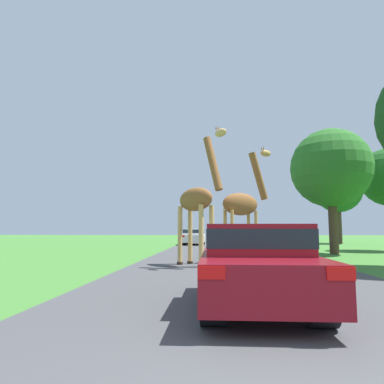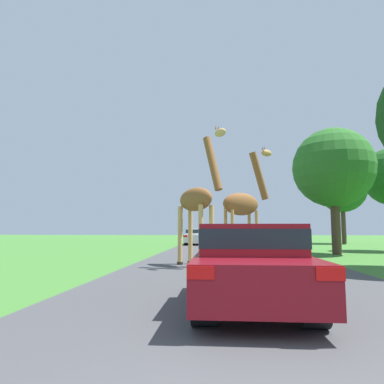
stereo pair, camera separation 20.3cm
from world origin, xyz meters
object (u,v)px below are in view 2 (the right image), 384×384
Objects in this scene: car_far_ahead at (246,238)px; car_queue_left at (274,240)px; giraffe_near_road at (198,202)px; giraffe_companion at (244,203)px; car_queue_right at (197,236)px; car_lead_maroon at (250,263)px; tree_left_edge at (333,168)px; tree_far_right at (342,189)px.

car_queue_left is at bearing -86.64° from car_far_ahead.
giraffe_companion is at bearing 176.63° from giraffe_near_road.
car_queue_right reaches higher than car_far_ahead.
giraffe_near_road reaches higher than car_lead_maroon.
car_lead_maroon is at bearing -94.15° from car_far_ahead.
tree_left_edge is (8.60, -11.62, 4.12)m from car_queue_right.
car_queue_left is at bearing -170.28° from giraffe_near_road.
giraffe_near_road is 0.68× the size of tree_far_right.
car_lead_maroon is 0.53× the size of tree_far_right.
car_queue_left is 5.90m from tree_left_edge.
giraffe_near_road is 0.73× the size of tree_left_edge.
giraffe_near_road is at bearing -81.89° from giraffe_companion.
car_lead_maroon is 22.03m from car_far_ahead.
giraffe_near_road is at bearing -121.47° from tree_far_right.
tree_left_edge is at bearing 66.05° from car_lead_maroon.
car_queue_left is 1.04× the size of car_far_ahead.
car_queue_right is 14.47m from car_queue_left.
giraffe_near_road is 1.11× the size of car_queue_right.
car_lead_maroon is 15.33m from tree_left_edge.
giraffe_companion is 7.79m from tree_left_edge.
tree_far_right is at bearing 120.10° from giraffe_companion.
car_queue_right is 1.11× the size of car_far_ahead.
giraffe_companion reaches higher than car_far_ahead.
car_far_ahead is 10.42m from tree_left_edge.
car_lead_maroon is at bearing 59.22° from giraffe_near_road.
car_queue_right is at bearing 143.14° from car_far_ahead.
car_lead_maroon is at bearing -113.95° from tree_left_edge.
giraffe_near_road is at bearing 101.26° from car_lead_maroon.
tree_far_right is (11.50, 27.95, 4.57)m from car_lead_maroon.
giraffe_companion reaches higher than car_queue_left.
giraffe_companion is 1.21× the size of car_far_ahead.
tree_far_right reaches higher than car_lead_maroon.
car_queue_left is at bearing -151.86° from tree_left_edge.
car_far_ahead is at bearing 85.85° from car_lead_maroon.
car_queue_left is (2.21, 11.48, 0.04)m from car_lead_maroon.
tree_far_right reaches higher than car_queue_left.
giraffe_near_road is 24.82m from tree_far_right.
car_queue_left is at bearing -119.41° from tree_far_right.
giraffe_near_road is at bearing -86.13° from car_queue_right.
car_far_ahead is at bearing -36.86° from car_queue_right.
giraffe_companion is (1.92, 1.53, 0.07)m from giraffe_near_road.
car_queue_left reaches higher than car_far_ahead.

